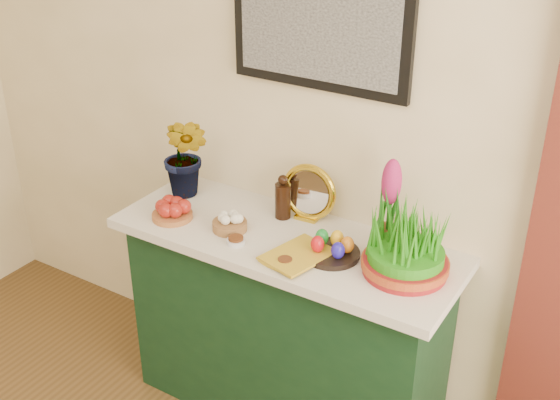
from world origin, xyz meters
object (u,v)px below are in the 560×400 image
at_px(sideboard, 286,330).
at_px(mirror, 309,193).
at_px(book, 280,246).
at_px(hyacinth_green, 185,143).
at_px(wheatgrass_sabzeh, 407,246).

distance_m(sideboard, mirror, 0.60).
xyz_separation_m(mirror, book, (0.03, -0.27, -0.10)).
bearing_deg(mirror, book, -82.97).
height_order(sideboard, book, book).
bearing_deg(hyacinth_green, sideboard, -8.45).
distance_m(hyacinth_green, mirror, 0.57).
xyz_separation_m(hyacinth_green, book, (0.58, -0.17, -0.23)).
distance_m(mirror, book, 0.29).
bearing_deg(mirror, wheatgrass_sabzeh, -19.04).
bearing_deg(mirror, sideboard, -89.86).
height_order(mirror, wheatgrass_sabzeh, wheatgrass_sabzeh).
bearing_deg(hyacinth_green, wheatgrass_sabzeh, -4.92).
relative_size(sideboard, wheatgrass_sabzeh, 4.13).
relative_size(sideboard, hyacinth_green, 2.64).
bearing_deg(sideboard, book, -71.88).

